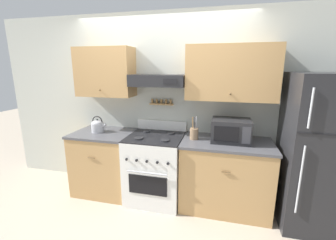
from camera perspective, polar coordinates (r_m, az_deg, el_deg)
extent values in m
plane|color=#B2A38E|center=(3.14, -4.87, -21.97)|extent=(16.00, 16.00, 0.00)
cube|color=silver|center=(3.30, -1.32, 3.92)|extent=(5.20, 0.08, 2.55)
cube|color=tan|center=(3.36, -15.65, 11.64)|extent=(0.81, 0.33, 0.68)
sphere|color=brown|center=(3.22, -16.93, 7.25)|extent=(0.02, 0.02, 0.02)
cube|color=tan|center=(2.93, 15.74, 11.45)|extent=(1.10, 0.33, 0.68)
sphere|color=brown|center=(2.77, 15.53, 6.43)|extent=(0.02, 0.02, 0.02)
cube|color=#232326|center=(3.04, -2.48, 10.01)|extent=(0.74, 0.37, 0.15)
cube|color=black|center=(2.80, 0.55, 9.73)|extent=(0.18, 0.01, 0.07)
cube|color=tan|center=(3.22, -1.70, 4.06)|extent=(0.34, 0.07, 0.02)
cylinder|color=olive|center=(3.25, -4.02, 4.84)|extent=(0.03, 0.03, 0.06)
cylinder|color=olive|center=(3.23, -2.87, 4.80)|extent=(0.03, 0.03, 0.06)
cylinder|color=olive|center=(3.21, -1.70, 4.76)|extent=(0.03, 0.03, 0.06)
cylinder|color=olive|center=(3.19, -0.52, 4.72)|extent=(0.03, 0.03, 0.06)
cylinder|color=olive|center=(3.18, 0.67, 4.67)|extent=(0.03, 0.03, 0.06)
cube|color=tan|center=(3.50, -15.61, -10.36)|extent=(0.81, 0.66, 0.87)
cube|color=#4C4C51|center=(3.35, -16.10, -3.25)|extent=(0.83, 0.68, 0.03)
cylinder|color=brown|center=(3.15, -18.91, -9.08)|extent=(0.10, 0.01, 0.01)
cube|color=tan|center=(3.10, 14.25, -13.55)|extent=(1.10, 0.66, 0.87)
cube|color=#4C4C51|center=(2.92, 14.77, -5.61)|extent=(1.13, 0.68, 0.03)
cylinder|color=brown|center=(2.69, 14.53, -12.72)|extent=(0.10, 0.01, 0.01)
cube|color=white|center=(3.18, -3.14, -12.08)|extent=(0.73, 0.69, 0.90)
cube|color=black|center=(2.92, -5.21, -16.22)|extent=(0.50, 0.01, 0.25)
cylinder|color=#ADAFB5|center=(2.81, -5.46, -13.26)|extent=(0.51, 0.02, 0.02)
cube|color=black|center=(3.01, -3.25, -4.22)|extent=(0.73, 0.69, 0.01)
cylinder|color=#232326|center=(2.92, -7.53, -4.63)|extent=(0.11, 0.11, 0.02)
cylinder|color=#232326|center=(2.81, -0.81, -5.21)|extent=(0.11, 0.11, 0.02)
cylinder|color=#232326|center=(3.21, -5.39, -2.87)|extent=(0.11, 0.11, 0.02)
cylinder|color=#232326|center=(3.12, 0.73, -3.31)|extent=(0.11, 0.11, 0.02)
cylinder|color=black|center=(2.86, -10.48, -9.80)|extent=(0.03, 0.02, 0.03)
cylinder|color=black|center=(2.81, -7.99, -10.13)|extent=(0.03, 0.02, 0.03)
cylinder|color=black|center=(2.77, -5.41, -10.44)|extent=(0.03, 0.02, 0.03)
cylinder|color=black|center=(2.73, -2.75, -10.75)|extent=(0.03, 0.02, 0.03)
cylinder|color=black|center=(2.70, -0.02, -11.03)|extent=(0.03, 0.02, 0.03)
cube|color=white|center=(3.29, -1.61, -1.31)|extent=(0.73, 0.04, 0.14)
cube|color=#232326|center=(3.07, 33.90, -6.82)|extent=(0.73, 0.76, 1.76)
cylinder|color=#ADAFB5|center=(2.48, 32.55, 2.52)|extent=(0.02, 0.02, 0.39)
cylinder|color=#ADAFB5|center=(2.69, 30.53, -13.07)|extent=(0.02, 0.02, 0.74)
cylinder|color=#B7B7BC|center=(3.37, -17.40, -1.79)|extent=(0.18, 0.18, 0.13)
ellipsoid|color=#B7B7BC|center=(3.35, -17.47, -0.71)|extent=(0.17, 0.17, 0.08)
sphere|color=black|center=(3.34, -17.53, 0.08)|extent=(0.02, 0.02, 0.02)
cylinder|color=#B7B7BC|center=(3.32, -16.16, -1.57)|extent=(0.11, 0.04, 0.09)
torus|color=black|center=(3.35, -17.50, -0.33)|extent=(0.16, 0.01, 0.16)
cube|color=#232326|center=(2.90, 15.66, -2.57)|extent=(0.47, 0.35, 0.28)
cube|color=black|center=(2.72, 14.57, -3.51)|extent=(0.28, 0.01, 0.18)
cube|color=#38383D|center=(2.74, 19.30, -3.75)|extent=(0.09, 0.01, 0.20)
cylinder|color=#8E7051|center=(2.91, 6.64, -3.49)|extent=(0.11, 0.11, 0.14)
cylinder|color=olive|center=(2.87, 6.32, -0.71)|extent=(0.01, 0.05, 0.16)
cylinder|color=#28282B|center=(2.88, 6.83, -0.69)|extent=(0.01, 0.04, 0.16)
cylinder|color=#B2B2B7|center=(2.88, 7.17, -0.68)|extent=(0.01, 0.03, 0.16)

